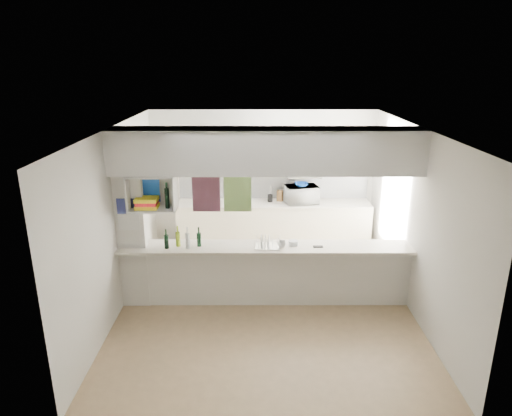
{
  "coord_description": "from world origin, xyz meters",
  "views": [
    {
      "loc": [
        -0.14,
        -6.05,
        3.46
      ],
      "look_at": [
        -0.14,
        0.5,
        1.33
      ],
      "focal_mm": 32.0,
      "sensor_mm": 36.0,
      "label": 1
    }
  ],
  "objects_px": {
    "bowl": "(302,185)",
    "wine_bottles": "(183,240)",
    "dish_rack": "(267,242)",
    "microwave": "(302,194)"
  },
  "relations": [
    {
      "from": "microwave",
      "to": "bowl",
      "type": "relative_size",
      "value": 2.33
    },
    {
      "from": "dish_rack",
      "to": "wine_bottles",
      "type": "relative_size",
      "value": 0.74
    },
    {
      "from": "bowl",
      "to": "dish_rack",
      "type": "relative_size",
      "value": 0.66
    },
    {
      "from": "bowl",
      "to": "wine_bottles",
      "type": "relative_size",
      "value": 0.49
    },
    {
      "from": "microwave",
      "to": "dish_rack",
      "type": "distance_m",
      "value": 2.22
    },
    {
      "from": "dish_rack",
      "to": "bowl",
      "type": "bearing_deg",
      "value": 76.21
    },
    {
      "from": "bowl",
      "to": "dish_rack",
      "type": "height_order",
      "value": "bowl"
    },
    {
      "from": "bowl",
      "to": "wine_bottles",
      "type": "xyz_separation_m",
      "value": [
        -1.88,
        -2.11,
        -0.24
      ]
    },
    {
      "from": "wine_bottles",
      "to": "microwave",
      "type": "bearing_deg",
      "value": 48.28
    },
    {
      "from": "dish_rack",
      "to": "microwave",
      "type": "bearing_deg",
      "value": 76.13
    }
  ]
}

